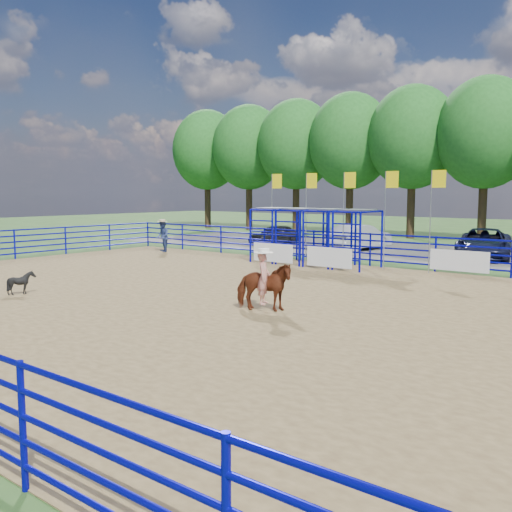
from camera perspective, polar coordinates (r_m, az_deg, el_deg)
name	(u,v)px	position (r m, az deg, el deg)	size (l,w,h in m)	color
ground	(222,299)	(17.96, -3.44, -4.28)	(120.00, 120.00, 0.00)	#385E25
arena_dirt	(222,298)	(17.96, -3.44, -4.25)	(30.00, 20.00, 0.02)	olive
gravel_strip	(429,253)	(32.53, 16.95, 0.28)	(40.00, 10.00, 0.01)	#66635B
horse_and_rider	(264,281)	(15.86, 0.77, -2.49)	(1.79, 1.35, 2.49)	#642A14
calf	(21,283)	(19.96, -22.41, -2.49)	(0.63, 0.70, 0.78)	black
spectator_cowboy	(163,236)	(31.97, -9.33, 2.00)	(1.06, 1.01, 1.78)	navy
car_a	(275,235)	(36.21, 1.91, 2.15)	(1.47, 3.65, 1.24)	black
car_b	(359,237)	(33.24, 10.28, 1.87)	(1.57, 4.50, 1.48)	#9A9EA3
car_c	(484,243)	(30.86, 21.84, 1.18)	(2.48, 5.37, 1.49)	black
perimeter_fence	(222,275)	(17.83, -3.46, -1.91)	(30.10, 20.10, 1.50)	#0808B7
chute_assembly	(320,238)	(25.97, 6.47, 1.81)	(19.32, 2.41, 4.20)	#0808B7
treeline	(486,127)	(41.09, 22.01, 11.84)	(56.40, 6.40, 11.24)	#3F2B19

